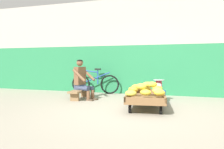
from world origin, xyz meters
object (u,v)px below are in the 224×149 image
at_px(low_bench, 80,92).
at_px(banana_cart, 146,98).
at_px(plastic_crate, 159,96).
at_px(bicycle_near_left, 95,83).
at_px(shopping_bag, 161,100).
at_px(vendor_seated, 82,79).
at_px(weighing_scale, 159,85).

bearing_deg(low_bench, banana_cart, -20.88).
relative_size(plastic_crate, bicycle_near_left, 0.22).
height_order(low_bench, shopping_bag, low_bench).
relative_size(banana_cart, plastic_crate, 4.23).
bearing_deg(bicycle_near_left, vendor_seated, -87.57).
distance_m(low_bench, weighing_scale, 2.26).
height_order(banana_cart, shopping_bag, banana_cart).
xyz_separation_m(vendor_seated, plastic_crate, (2.15, 0.25, -0.42)).
bearing_deg(shopping_bag, bicycle_near_left, 149.77).
bearing_deg(bicycle_near_left, shopping_bag, -30.23).
bearing_deg(plastic_crate, low_bench, -174.25).
xyz_separation_m(bicycle_near_left, shopping_bag, (2.30, -1.34, -0.23)).
height_order(banana_cart, plastic_crate, banana_cart).
xyz_separation_m(plastic_crate, shopping_bag, (0.11, -0.47, -0.03)).
bearing_deg(weighing_scale, shopping_bag, -77.11).
height_order(low_bench, bicycle_near_left, bicycle_near_left).
distance_m(bicycle_near_left, shopping_bag, 2.67).
relative_size(vendor_seated, plastic_crate, 3.17).
height_order(plastic_crate, bicycle_near_left, bicycle_near_left).
xyz_separation_m(low_bench, bicycle_near_left, (0.04, 1.10, 0.15)).
height_order(banana_cart, vendor_seated, vendor_seated).
xyz_separation_m(banana_cart, weighing_scale, (0.22, 0.99, 0.21)).
bearing_deg(plastic_crate, weighing_scale, -90.00).
height_order(banana_cart, bicycle_near_left, bicycle_near_left).
relative_size(vendor_seated, shopping_bag, 4.75).
bearing_deg(low_bench, plastic_crate, 5.75).
bearing_deg(low_bench, weighing_scale, 5.72).
distance_m(banana_cart, vendor_seated, 2.10).
xyz_separation_m(weighing_scale, bicycle_near_left, (-2.20, 0.88, -0.10)).
relative_size(banana_cart, vendor_seated, 1.34).
bearing_deg(bicycle_near_left, banana_cart, -43.34).
bearing_deg(weighing_scale, banana_cart, -102.23).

